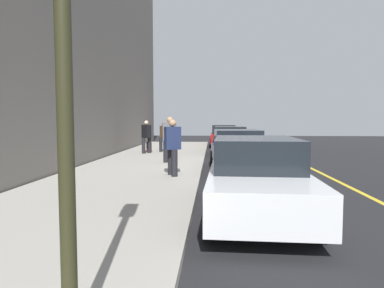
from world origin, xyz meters
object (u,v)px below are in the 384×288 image
at_px(parked_car_navy, 237,151).
at_px(pedestrian_grey_coat, 170,138).
at_px(parked_car_red, 224,136).
at_px(parked_car_white, 256,176).
at_px(rolling_suitcase, 149,147).
at_px(pedestrian_black_coat, 146,136).
at_px(pedestrian_brown_coat, 164,136).
at_px(pedestrian_navy_coat, 173,146).
at_px(parked_car_black, 230,141).

bearing_deg(parked_car_navy, pedestrian_grey_coat, -112.54).
bearing_deg(parked_car_red, parked_car_navy, 0.65).
bearing_deg(parked_car_white, parked_car_navy, 179.57).
distance_m(parked_car_red, rolling_suitcase, 7.72).
distance_m(parked_car_navy, pedestrian_black_coat, 6.59).
height_order(parked_car_red, parked_car_navy, same).
bearing_deg(parked_car_red, pedestrian_grey_coat, -12.90).
distance_m(pedestrian_black_coat, rolling_suitcase, 0.80).
relative_size(parked_car_navy, parked_car_white, 0.93).
xyz_separation_m(parked_car_red, pedestrian_brown_coat, (6.09, -3.42, 0.26)).
relative_size(parked_car_red, pedestrian_navy_coat, 2.55).
distance_m(pedestrian_grey_coat, pedestrian_brown_coat, 4.87).
bearing_deg(parked_car_red, pedestrian_navy_coat, -8.14).
xyz_separation_m(pedestrian_navy_coat, pedestrian_black_coat, (-7.00, -2.19, -0.02)).
relative_size(parked_car_navy, pedestrian_grey_coat, 2.28).
bearing_deg(parked_car_white, parked_car_red, -179.70).
xyz_separation_m(parked_car_black, pedestrian_black_coat, (1.07, -4.36, 0.30)).
xyz_separation_m(pedestrian_black_coat, pedestrian_brown_coat, (-0.91, 0.77, -0.04)).
distance_m(pedestrian_brown_coat, rolling_suitcase, 1.03).
distance_m(pedestrian_navy_coat, pedestrian_grey_coat, 3.17).
height_order(parked_car_white, pedestrian_black_coat, pedestrian_black_coat).
bearing_deg(pedestrian_grey_coat, parked_car_black, 151.75).
height_order(parked_car_navy, pedestrian_black_coat, pedestrian_black_coat).
xyz_separation_m(pedestrian_navy_coat, pedestrian_brown_coat, (-7.91, -1.42, -0.06)).
distance_m(pedestrian_grey_coat, rolling_suitcase, 4.73).
height_order(pedestrian_navy_coat, pedestrian_black_coat, pedestrian_navy_coat).
bearing_deg(pedestrian_navy_coat, rolling_suitcase, -163.97).
bearing_deg(pedestrian_brown_coat, parked_car_white, 16.86).
bearing_deg(parked_car_white, pedestrian_brown_coat, -163.14).
relative_size(pedestrian_brown_coat, rolling_suitcase, 1.80).
relative_size(parked_car_black, parked_car_navy, 1.05).
relative_size(parked_car_black, pedestrian_grey_coat, 2.39).
distance_m(parked_car_white, pedestrian_grey_coat, 7.30).
relative_size(parked_car_black, parked_car_white, 0.97).
bearing_deg(parked_car_white, rolling_suitcase, -159.20).
bearing_deg(pedestrian_brown_coat, parked_car_black, 92.54).
distance_m(pedestrian_navy_coat, pedestrian_brown_coat, 8.04).
height_order(parked_car_red, pedestrian_grey_coat, pedestrian_grey_coat).
bearing_deg(rolling_suitcase, parked_car_black, 97.46).
relative_size(parked_car_white, pedestrian_brown_coat, 2.81).
relative_size(pedestrian_black_coat, pedestrian_brown_coat, 1.04).
bearing_deg(parked_car_navy, parked_car_black, 179.75).
distance_m(parked_car_navy, pedestrian_brown_coat, 6.86).
height_order(parked_car_black, parked_car_white, same).
bearing_deg(pedestrian_black_coat, rolling_suitcase, 175.77).
xyz_separation_m(parked_car_white, rolling_suitcase, (-11.19, -4.25, -0.33)).
bearing_deg(pedestrian_navy_coat, pedestrian_black_coat, -162.62).
distance_m(parked_car_navy, pedestrian_grey_coat, 2.87).
bearing_deg(rolling_suitcase, pedestrian_brown_coat, 118.95).
height_order(parked_car_white, pedestrian_grey_coat, pedestrian_grey_coat).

